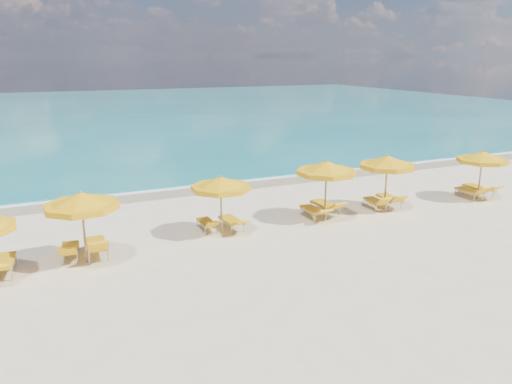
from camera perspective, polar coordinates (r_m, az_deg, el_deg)
name	(u,v)px	position (r m, az deg, el deg)	size (l,w,h in m)	color
ground_plane	(271,230)	(19.92, 1.76, -4.37)	(120.00, 120.00, 0.00)	beige
ocean	(104,112)	(65.74, -16.96, 8.77)	(120.00, 80.00, 0.30)	#157577
wet_sand_band	(211,187)	(26.49, -5.21, 0.56)	(120.00, 2.60, 0.01)	tan
foam_line	(206,184)	(27.22, -5.76, 0.95)	(120.00, 1.20, 0.03)	white
whitecap_near	(75,163)	(34.60, -19.96, 3.19)	(14.00, 0.36, 0.05)	white
whitecap_far	(235,134)	(44.48, -2.42, 6.59)	(18.00, 0.30, 0.05)	white
umbrella_1	(81,201)	(17.18, -19.35, -1.02)	(3.13, 3.13, 2.50)	#9E7C4F
umbrella_2	(221,184)	(19.00, -4.06, 0.92)	(3.07, 3.07, 2.34)	#9E7C4F
umbrella_3	(327,168)	(20.95, 8.06, 2.69)	(3.36, 3.36, 2.56)	#9E7C4F
umbrella_4	(387,162)	(22.83, 14.78, 3.29)	(3.20, 3.20, 2.53)	#9E7C4F
umbrella_5	(482,157)	(26.15, 24.46, 3.64)	(2.69, 2.69, 2.39)	#9E7C4F
lounger_0_right	(3,268)	(17.81, -26.91, -7.71)	(0.82, 2.08, 0.84)	#A5A8AD
lounger_1_left	(70,253)	(18.26, -20.48, -6.53)	(0.79, 1.77, 0.80)	#A5A8AD
lounger_1_right	(97,249)	(18.18, -17.74, -6.26)	(0.73, 1.99, 0.94)	#A5A8AD
lounger_2_left	(207,226)	(19.90, -5.61, -3.86)	(0.56, 1.62, 0.69)	#A5A8AD
lounger_2_right	(232,224)	(19.98, -2.80, -3.68)	(0.70, 1.85, 0.68)	#A5A8AD
lounger_3_left	(313,213)	(21.39, 6.58, -2.45)	(0.65, 1.87, 0.73)	#A5A8AD
lounger_3_right	(326,209)	(22.06, 7.96, -1.88)	(0.72, 2.04, 0.85)	#A5A8AD
lounger_4_left	(375,204)	(23.22, 13.45, -1.37)	(0.82, 1.73, 0.80)	#A5A8AD
lounger_4_right	(389,201)	(23.77, 14.98, -1.04)	(0.93, 1.96, 0.82)	#A5A8AD
lounger_5_left	(470,194)	(26.36, 23.22, -0.20)	(0.66, 1.78, 0.86)	#A5A8AD
lounger_5_right	(479,191)	(27.02, 24.10, 0.10)	(0.75, 2.06, 0.80)	#A5A8AD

